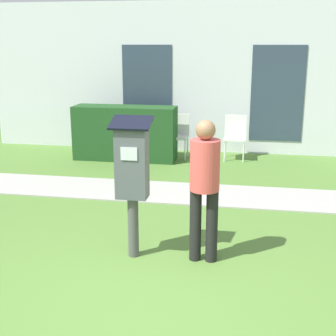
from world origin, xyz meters
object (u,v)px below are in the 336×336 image
Objects in this scene: person_standing at (205,180)px; outdoor_chair_left at (178,132)px; parking_meter at (132,170)px; outdoor_chair_middle at (235,134)px.

outdoor_chair_left is at bearing 73.52° from person_standing.
parking_meter is 4.82m from outdoor_chair_left.
person_standing is 1.76× the size of outdoor_chair_middle.
outdoor_chair_middle is (0.15, 4.82, -0.40)m from person_standing.
parking_meter is 1.01× the size of person_standing.
parking_meter is at bearing -76.92° from outdoor_chair_left.
person_standing is 1.76× the size of outdoor_chair_left.
outdoor_chair_left is 1.18m from outdoor_chair_middle.
person_standing is at bearing -74.55° from outdoor_chair_middle.
parking_meter is 0.79m from person_standing.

